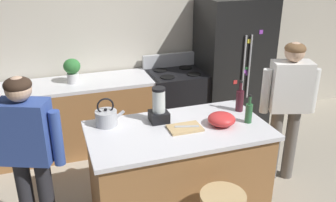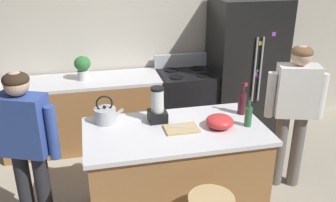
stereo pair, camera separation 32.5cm
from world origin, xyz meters
TOP-DOWN VIEW (x-y plane):
  - back_wall at (0.00, 1.95)m, footprint 8.00×0.10m
  - kitchen_island at (0.00, 0.00)m, footprint 1.64×0.88m
  - back_counter_run at (-0.80, 1.55)m, footprint 2.00×0.64m
  - refrigerator at (1.34, 1.50)m, footprint 0.90×0.73m
  - stove_range at (0.54, 1.52)m, footprint 0.76×0.65m
  - person_by_island_left at (-1.28, 0.05)m, footprint 0.58×0.36m
  - person_by_sink_right at (1.29, 0.18)m, footprint 0.59×0.33m
  - potted_plant at (-0.78, 1.55)m, footprint 0.20×0.20m
  - blender_appliance at (-0.12, 0.20)m, footprint 0.17×0.17m
  - bottle_wine at (0.71, 0.18)m, footprint 0.08×0.08m
  - bottle_olive_oil at (0.66, -0.09)m, footprint 0.07×0.07m
  - mixing_bowl at (0.40, -0.06)m, footprint 0.25×0.25m
  - tea_kettle at (-0.60, 0.28)m, footprint 0.28×0.20m
  - cutting_board at (0.05, -0.03)m, footprint 0.30×0.20m
  - chef_knife at (0.07, -0.03)m, footprint 0.22×0.09m

SIDE VIEW (x-z plane):
  - back_counter_run at x=-0.80m, z-range 0.00..0.91m
  - kitchen_island at x=0.00m, z-range 0.00..0.91m
  - stove_range at x=0.54m, z-range -0.08..1.01m
  - cutting_board at x=0.05m, z-range 0.91..0.93m
  - refrigerator at x=1.34m, z-range 0.00..1.84m
  - person_by_island_left at x=-1.28m, z-range 0.16..1.69m
  - chef_knife at x=0.07m, z-range 0.93..0.93m
  - person_by_sink_right at x=1.29m, z-range 0.16..1.72m
  - mixing_bowl at x=0.40m, z-range 0.91..1.02m
  - tea_kettle at x=-0.60m, z-range 0.85..1.12m
  - bottle_olive_oil at x=0.66m, z-range 0.87..1.15m
  - bottle_wine at x=0.71m, z-range 0.87..1.18m
  - blender_appliance at x=-0.12m, z-range 0.88..1.22m
  - potted_plant at x=-0.78m, z-range 0.93..1.23m
  - back_wall at x=0.00m, z-range 0.00..2.70m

